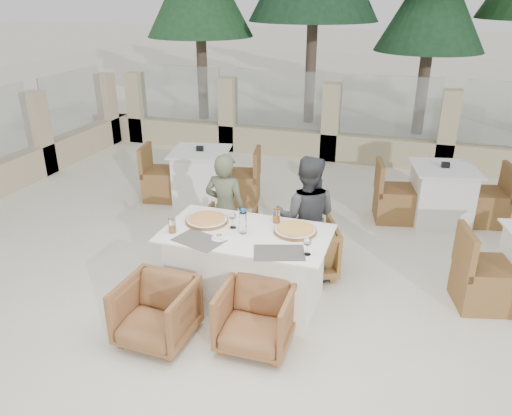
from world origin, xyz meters
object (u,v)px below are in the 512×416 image
(armchair_far_left, at_px, (229,232))
(bg_table_a, at_px, (201,176))
(water_bottle, at_px, (243,221))
(armchair_far_right, at_px, (306,248))
(dining_table, at_px, (246,267))
(wine_glass_centre, at_px, (233,219))
(beer_glass_right, at_px, (276,216))
(olive_dish, at_px, (219,237))
(armchair_near_left, at_px, (156,312))
(beer_glass_left, at_px, (172,226))
(pizza_right, at_px, (295,230))
(armchair_near_right, at_px, (256,317))
(bg_table_b, at_px, (441,195))
(diner_left, at_px, (225,210))
(diner_right, at_px, (306,218))
(pizza_left, at_px, (207,219))
(wine_glass_corner, at_px, (308,245))

(armchair_far_left, bearing_deg, bg_table_a, -60.50)
(water_bottle, xyz_separation_m, armchair_far_right, (0.46, 0.77, -0.60))
(dining_table, distance_m, wine_glass_centre, 0.50)
(dining_table, height_order, beer_glass_right, beer_glass_right)
(bg_table_a, bearing_deg, olive_dish, -73.90)
(beer_glass_right, bearing_deg, armchair_near_left, -123.87)
(wine_glass_centre, height_order, armchair_far_right, wine_glass_centre)
(water_bottle, relative_size, bg_table_a, 0.15)
(beer_glass_left, bearing_deg, dining_table, 18.21)
(beer_glass_left, height_order, armchair_near_left, beer_glass_left)
(pizza_right, height_order, armchair_near_right, pizza_right)
(bg_table_a, bearing_deg, bg_table_b, -6.04)
(beer_glass_right, relative_size, diner_left, 0.11)
(dining_table, xyz_separation_m, diner_right, (0.43, 0.69, 0.30))
(olive_dish, bearing_deg, bg_table_b, 54.21)
(beer_glass_left, xyz_separation_m, diner_left, (0.18, 0.91, -0.19))
(diner_left, bearing_deg, dining_table, 127.00)
(pizza_right, height_order, olive_dish, pizza_right)
(wine_glass_centre, distance_m, armchair_far_right, 1.07)
(pizza_left, height_order, olive_dish, pizza_left)
(bg_table_b, bearing_deg, armchair_near_left, -137.38)
(pizza_left, distance_m, diner_left, 0.61)
(beer_glass_right, distance_m, armchair_near_right, 1.08)
(pizza_left, bearing_deg, diner_left, 93.64)
(pizza_right, bearing_deg, olive_dish, -150.93)
(wine_glass_corner, relative_size, armchair_far_right, 0.28)
(beer_glass_right, distance_m, diner_right, 0.47)
(pizza_right, distance_m, olive_dish, 0.73)
(wine_glass_centre, relative_size, beer_glass_left, 1.31)
(beer_glass_right, height_order, diner_left, diner_left)
(armchair_far_right, xyz_separation_m, bg_table_a, (-1.95, 1.55, 0.09))
(pizza_left, xyz_separation_m, beer_glass_right, (0.66, 0.21, 0.04))
(diner_left, bearing_deg, beer_glass_left, 80.34)
(wine_glass_corner, distance_m, armchair_far_right, 1.16)
(olive_dish, height_order, bg_table_b, olive_dish)
(olive_dish, bearing_deg, dining_table, 46.48)
(beer_glass_right, xyz_separation_m, armchair_far_left, (-0.74, 0.58, -0.57))
(wine_glass_centre, xyz_separation_m, armchair_near_left, (-0.40, -0.88, -0.57))
(wine_glass_corner, bearing_deg, dining_table, 159.41)
(pizza_left, xyz_separation_m, bg_table_a, (-1.06, 2.19, -0.41))
(diner_right, bearing_deg, wine_glass_centre, 40.75)
(dining_table, distance_m, beer_glass_left, 0.84)
(water_bottle, bearing_deg, pizza_right, 20.19)
(bg_table_b, bearing_deg, bg_table_a, 173.09)
(pizza_left, bearing_deg, armchair_far_right, 36.06)
(diner_left, height_order, bg_table_b, diner_left)
(pizza_left, bearing_deg, pizza_right, 3.38)
(pizza_left, relative_size, armchair_near_right, 0.67)
(diner_right, height_order, bg_table_a, diner_right)
(pizza_left, bearing_deg, bg_table_b, 47.75)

